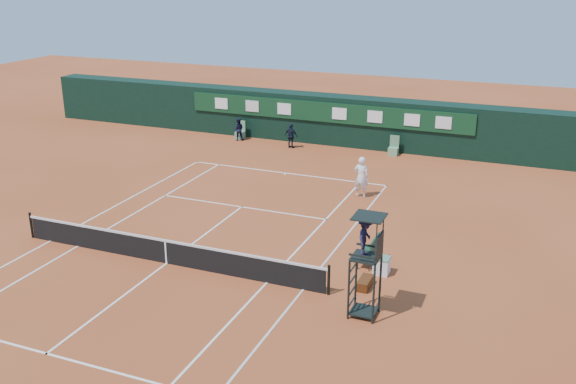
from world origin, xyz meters
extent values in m
plane|color=#AD4F29|center=(0.00, 0.00, 0.00)|extent=(90.00, 90.00, 0.00)
cube|color=white|center=(0.00, 11.88, 0.01)|extent=(11.05, 0.08, 0.01)
cube|color=silver|center=(5.49, 0.00, 0.01)|extent=(0.08, 23.85, 0.01)
cube|color=white|center=(-5.49, 0.00, 0.01)|extent=(0.08, 23.85, 0.01)
cube|color=white|center=(4.12, 0.00, 0.01)|extent=(0.08, 23.85, 0.01)
cube|color=white|center=(-4.12, 0.00, 0.01)|extent=(0.08, 23.85, 0.01)
cube|color=white|center=(0.00, 6.40, 0.01)|extent=(8.31, 0.08, 0.01)
cube|color=white|center=(0.00, -6.40, 0.01)|extent=(8.31, 0.08, 0.01)
cube|color=white|center=(0.00, 0.00, 0.01)|extent=(0.08, 12.88, 0.01)
cube|color=silver|center=(0.00, 11.73, 0.01)|extent=(0.08, 0.30, 0.01)
cube|color=black|center=(0.00, 0.00, 0.45)|extent=(12.60, 0.04, 0.90)
cube|color=silver|center=(0.00, 0.00, 0.93)|extent=(12.80, 0.06, 0.08)
cube|color=white|center=(0.00, 0.00, 0.46)|extent=(0.06, 0.05, 0.92)
cylinder|color=black|center=(6.40, 0.00, 0.55)|extent=(0.10, 0.10, 1.10)
cylinder|color=black|center=(-6.40, 0.00, 0.55)|extent=(0.10, 0.10, 1.10)
cube|color=black|center=(0.00, 18.75, 1.50)|extent=(40.00, 1.50, 3.00)
cube|color=#0F391D|center=(0.00, 17.94, 2.10)|extent=(18.00, 0.10, 1.20)
cube|color=white|center=(-7.00, 17.87, 2.10)|extent=(0.90, 0.04, 0.70)
cube|color=silver|center=(-4.80, 17.87, 2.10)|extent=(0.90, 0.04, 0.70)
cube|color=white|center=(-2.60, 17.87, 2.10)|extent=(0.90, 0.04, 0.70)
cube|color=white|center=(1.00, 17.87, 2.10)|extent=(0.90, 0.04, 0.70)
cube|color=white|center=(3.20, 17.87, 2.10)|extent=(0.90, 0.04, 0.70)
cube|color=white|center=(5.40, 17.87, 2.10)|extent=(0.90, 0.04, 0.70)
cube|color=white|center=(7.20, 17.87, 2.10)|extent=(0.90, 0.04, 0.70)
cube|color=#629571|center=(-5.50, 17.45, 0.23)|extent=(0.55, 0.50, 0.46)
cube|color=#649873|center=(-5.50, 17.67, 0.80)|extent=(0.55, 0.06, 0.70)
cube|color=#64986A|center=(4.50, 17.45, 0.23)|extent=(0.55, 0.50, 0.46)
cube|color=#54815F|center=(4.50, 17.67, 0.80)|extent=(0.55, 0.06, 0.70)
cylinder|color=black|center=(7.47, -1.26, 1.00)|extent=(0.07, 0.07, 2.00)
cylinder|color=black|center=(7.47, -0.46, 1.00)|extent=(0.07, 0.07, 2.00)
cylinder|color=black|center=(8.27, -1.26, 1.00)|extent=(0.07, 0.07, 2.00)
cylinder|color=black|center=(8.27, -0.46, 1.00)|extent=(0.07, 0.07, 2.00)
cube|color=black|center=(7.87, -0.86, 2.04)|extent=(0.85, 0.85, 0.08)
cube|color=black|center=(8.27, -0.86, 2.45)|extent=(0.06, 0.85, 0.80)
cube|color=black|center=(7.87, -1.28, 2.25)|extent=(0.85, 0.05, 0.06)
cube|color=black|center=(7.87, -0.44, 2.25)|extent=(0.85, 0.05, 0.06)
cylinder|color=black|center=(8.27, -1.26, 2.90)|extent=(0.04, 0.04, 1.00)
cylinder|color=black|center=(8.27, -0.46, 2.90)|extent=(0.04, 0.04, 1.00)
cube|color=black|center=(7.92, -0.86, 3.40)|extent=(0.95, 0.95, 0.04)
cube|color=black|center=(7.87, -0.86, 0.15)|extent=(0.80, 0.80, 0.05)
cube|color=black|center=(7.47, -0.86, 0.40)|extent=(0.04, 0.80, 0.04)
cube|color=black|center=(7.47, -0.86, 0.80)|extent=(0.04, 0.80, 0.04)
cube|color=black|center=(7.47, -0.86, 1.20)|extent=(0.04, 0.80, 0.04)
cube|color=black|center=(7.47, -0.86, 1.60)|extent=(0.04, 0.80, 0.04)
imported|color=#1B1831|center=(7.82, -0.86, 2.72)|extent=(0.47, 0.82, 1.28)
cube|color=#173A21|center=(6.99, 2.79, 0.45)|extent=(0.55, 1.20, 0.08)
cube|color=#183C27|center=(7.24, 2.79, 0.80)|extent=(0.06, 1.20, 0.60)
cylinder|color=black|center=(6.77, 2.24, 0.20)|extent=(0.04, 0.04, 0.41)
cylinder|color=black|center=(7.21, 2.24, 0.20)|extent=(0.04, 0.04, 0.41)
cylinder|color=black|center=(6.77, 3.34, 0.20)|extent=(0.04, 0.04, 0.41)
cylinder|color=black|center=(7.21, 3.34, 0.20)|extent=(0.04, 0.04, 0.41)
cube|color=black|center=(7.41, 0.96, 0.17)|extent=(0.39, 0.89, 0.33)
cube|color=white|center=(7.68, 2.21, 0.30)|extent=(0.55, 0.55, 0.60)
cube|color=#568465|center=(7.68, 2.21, 0.62)|extent=(0.57, 0.57, 0.05)
sphere|color=#D4F037|center=(0.53, 10.25, 0.03)|extent=(0.06, 0.06, 0.06)
imported|color=white|center=(4.71, 9.84, 1.00)|extent=(0.77, 0.54, 2.00)
imported|color=black|center=(-5.43, 17.10, 0.71)|extent=(0.84, 0.76, 1.42)
imported|color=black|center=(-1.65, 16.67, 0.75)|extent=(0.93, 0.51, 1.50)
camera|label=1|loc=(12.41, -18.45, 10.59)|focal=40.00mm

